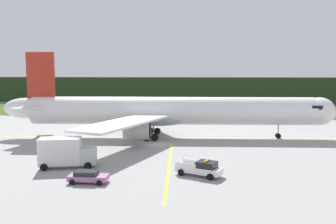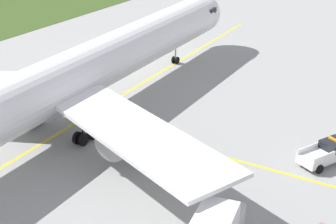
% 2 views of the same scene
% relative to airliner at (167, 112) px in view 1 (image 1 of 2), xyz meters
% --- Properties ---
extents(ground, '(320.00, 320.00, 0.00)m').
position_rel_airliner_xyz_m(ground, '(-1.00, -6.58, -4.77)').
color(ground, gray).
extents(grass_verge, '(320.00, 35.76, 0.04)m').
position_rel_airliner_xyz_m(grass_verge, '(-1.00, 45.46, -4.75)').
color(grass_verge, '#364D1E').
rests_on(grass_verge, ground).
extents(distant_tree_line, '(288.00, 4.49, 10.02)m').
position_rel_airliner_xyz_m(distant_tree_line, '(-1.00, 71.85, 0.24)').
color(distant_tree_line, '#24371E').
rests_on(distant_tree_line, ground).
extents(taxiway_centerline_main, '(81.05, 6.00, 0.01)m').
position_rel_airliner_xyz_m(taxiway_centerline_main, '(0.74, 0.05, -4.77)').
color(taxiway_centerline_main, yellow).
rests_on(taxiway_centerline_main, ground).
extents(taxiway_centerline_spur, '(2.24, 27.59, 0.01)m').
position_rel_airliner_xyz_m(taxiway_centerline_spur, '(2.30, -18.66, -4.77)').
color(taxiway_centerline_spur, yellow).
rests_on(taxiway_centerline_spur, ground).
extents(airliner, '(60.21, 42.64, 15.50)m').
position_rel_airliner_xyz_m(airliner, '(0.00, 0.00, 0.00)').
color(airliner, white).
rests_on(airliner, ground).
extents(ops_pickup_truck, '(5.64, 3.84, 1.94)m').
position_rel_airliner_xyz_m(ops_pickup_truck, '(6.40, -23.22, -3.87)').
color(ops_pickup_truck, white).
rests_on(ops_pickup_truck, ground).
extents(catering_truck, '(7.26, 4.02, 3.92)m').
position_rel_airliner_xyz_m(catering_truck, '(-10.41, -21.49, -2.82)').
color(catering_truck, '#BAC2B8').
rests_on(catering_truck, ground).
extents(staff_car, '(4.22, 2.03, 1.30)m').
position_rel_airliner_xyz_m(staff_car, '(-5.66, -27.01, -4.07)').
color(staff_car, '#9E5F8D').
rests_on(staff_car, ground).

